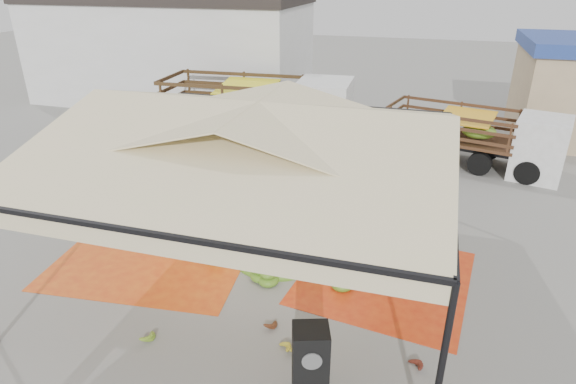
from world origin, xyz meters
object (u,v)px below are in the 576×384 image
(banana_heap, at_px, (302,222))
(truck_right, at_px, (481,132))
(vendor, at_px, (286,157))
(truck_left, at_px, (264,102))
(speaker_stack, at_px, (310,368))

(banana_heap, bearing_deg, truck_right, 56.68)
(vendor, distance_m, truck_right, 7.08)
(banana_heap, height_order, truck_left, truck_left)
(speaker_stack, distance_m, truck_right, 12.55)
(truck_left, bearing_deg, truck_right, -6.02)
(banana_heap, relative_size, truck_right, 0.86)
(banana_heap, distance_m, vendor, 4.29)
(speaker_stack, relative_size, truck_left, 0.20)
(truck_left, bearing_deg, speaker_stack, -70.39)
(truck_right, bearing_deg, speaker_stack, -90.49)
(speaker_stack, relative_size, truck_right, 0.25)
(speaker_stack, bearing_deg, truck_right, 56.80)
(banana_heap, height_order, truck_right, truck_right)
(speaker_stack, height_order, truck_right, truck_right)
(speaker_stack, bearing_deg, banana_heap, 87.97)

